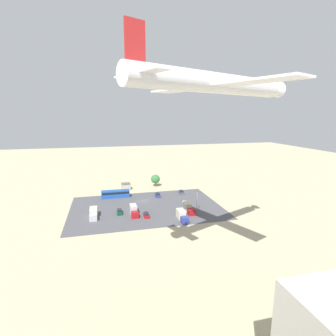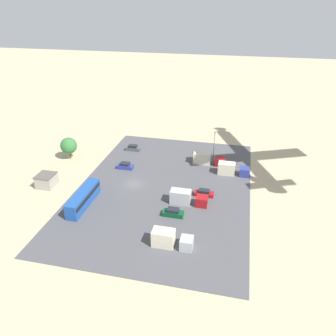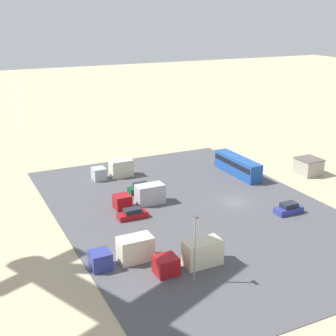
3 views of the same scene
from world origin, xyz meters
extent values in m
plane|color=tan|center=(0.00, 0.00, 0.00)|extent=(400.00, 400.00, 0.00)
cube|color=#4C4C51|center=(0.00, 7.46, 0.04)|extent=(57.37, 39.36, 0.08)
cube|color=#9E998E|center=(5.50, -19.77, 1.46)|extent=(4.03, 3.89, 2.91)
cube|color=#59514C|center=(5.50, -19.77, 2.97)|extent=(4.27, 4.13, 0.12)
cube|color=#1E4C9E|center=(10.98, -7.71, 1.75)|extent=(11.92, 2.50, 3.33)
cube|color=black|center=(10.98, -7.71, 2.34)|extent=(11.45, 2.54, 0.93)
cube|color=#0C4723|center=(10.53, 11.76, 0.56)|extent=(1.83, 4.28, 0.96)
cube|color=#1E232D|center=(10.53, 11.76, 1.39)|extent=(1.54, 2.40, 0.70)
cube|color=navy|center=(-7.05, -4.72, 0.55)|extent=(1.95, 4.21, 0.95)
cube|color=#1E232D|center=(-7.05, -4.72, 1.37)|extent=(1.63, 2.36, 0.69)
cube|color=#4C5156|center=(-18.39, -6.32, 0.54)|extent=(1.81, 4.36, 0.92)
cube|color=#1E232D|center=(-18.39, -6.32, 1.34)|extent=(1.52, 2.44, 0.68)
cube|color=maroon|center=(1.54, 16.95, 0.51)|extent=(1.74, 4.35, 0.86)
cube|color=#1E232D|center=(1.54, 16.95, 1.25)|extent=(1.46, 2.44, 0.63)
cube|color=#ADB2B7|center=(19.57, 16.12, 1.16)|extent=(2.54, 2.24, 2.16)
cube|color=beige|center=(19.57, 11.89, 1.63)|extent=(2.54, 3.98, 3.09)
cube|color=maroon|center=(-14.37, 19.19, 1.15)|extent=(2.40, 2.55, 2.15)
cube|color=beige|center=(-14.37, 14.37, 1.62)|extent=(2.40, 4.54, 3.07)
cube|color=navy|center=(-9.92, 25.57, 1.14)|extent=(2.43, 2.35, 2.12)
cube|color=beige|center=(-9.92, 21.13, 1.59)|extent=(2.43, 4.18, 3.03)
cube|color=maroon|center=(5.56, 16.97, 1.15)|extent=(2.41, 2.46, 2.14)
cube|color=#B2B2B7|center=(5.56, 12.33, 1.61)|extent=(2.41, 4.37, 3.06)
cylinder|color=brown|center=(-9.39, -21.57, 1.11)|extent=(0.36, 0.36, 2.22)
sphere|color=#337038|center=(-9.39, -21.57, 3.89)|extent=(4.44, 4.44, 4.44)
cylinder|color=gray|center=(-17.27, 17.10, 3.99)|extent=(0.20, 0.20, 7.82)
cube|color=#4C4C51|center=(-17.27, 17.10, 8.08)|extent=(0.90, 0.28, 0.20)
camera|label=1|loc=(15.04, 103.37, 35.21)|focal=28.00mm
camera|label=2|loc=(64.21, 22.88, 39.84)|focal=35.00mm
camera|label=3|loc=(-56.86, 39.68, 28.71)|focal=50.00mm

